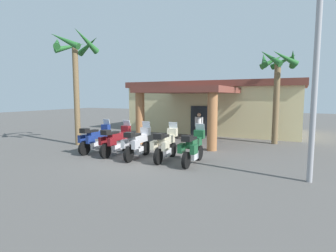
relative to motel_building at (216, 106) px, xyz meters
The scene contains 11 objects.
ground_plane 11.48m from the motel_building, 90.04° to the right, with size 80.00×80.00×0.00m, color #514F4C.
motel_building is the anchor object (origin of this frame).
motorcycle_blue 11.45m from the motel_building, 104.67° to the right, with size 0.71×2.21×1.61m.
motorcycle_maroon 11.23m from the motel_building, 98.14° to the right, with size 0.71×2.21×1.61m.
motorcycle_silver 11.27m from the motel_building, 91.44° to the right, with size 0.72×2.21×1.61m.
motorcycle_cream 11.08m from the motel_building, 84.68° to the right, with size 0.73×2.21×1.61m.
motorcycle_green 11.35m from the motel_building, 78.13° to the right, with size 0.71×2.21×1.61m.
pedestrian 5.53m from the motel_building, 84.50° to the right, with size 0.53×0.32×1.75m.
palm_tree_roadside 11.50m from the motel_building, 118.21° to the right, with size 2.52×2.71×6.42m.
palm_tree_near_portico 6.88m from the motel_building, 42.07° to the right, with size 2.25×2.38×5.50m.
roadside_sign 13.50m from the motel_building, 60.21° to the right, with size 1.40×0.18×7.05m.
Camera 1 is at (6.27, -9.87, 2.79)m, focal length 28.74 mm.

